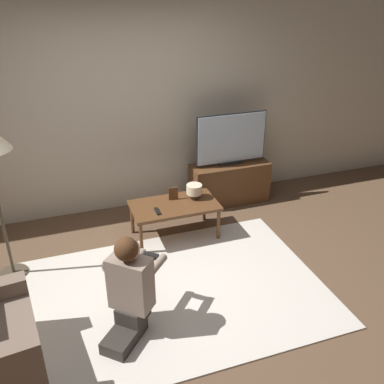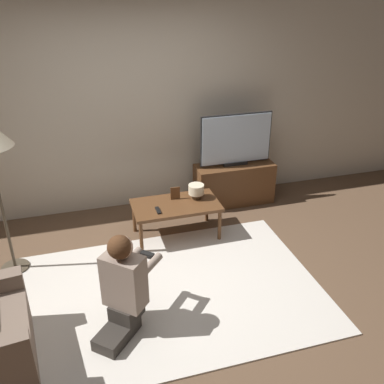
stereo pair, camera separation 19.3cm
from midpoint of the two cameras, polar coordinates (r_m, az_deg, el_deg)
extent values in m
plane|color=brown|center=(4.21, -3.75, -13.36)|extent=(10.00, 10.00, 0.00)
cube|color=beige|center=(5.30, -9.96, 10.97)|extent=(10.00, 0.06, 2.60)
cube|color=silver|center=(4.20, -3.75, -13.28)|extent=(2.85, 1.97, 0.02)
cube|color=brown|center=(5.66, 4.05, 1.21)|extent=(1.03, 0.36, 0.55)
cube|color=black|center=(5.54, 4.14, 3.94)|extent=(0.32, 0.08, 0.04)
cube|color=black|center=(5.43, 4.22, 7.16)|extent=(0.93, 0.03, 0.65)
cube|color=silver|center=(5.42, 4.26, 7.14)|extent=(0.90, 0.04, 0.62)
cube|color=brown|center=(4.82, -3.51, -1.84)|extent=(0.98, 0.54, 0.04)
cylinder|color=brown|center=(4.65, -7.98, -6.25)|extent=(0.04, 0.04, 0.38)
cylinder|color=brown|center=(4.86, 2.41, -4.42)|extent=(0.04, 0.04, 0.38)
cylinder|color=brown|center=(5.04, -9.08, -3.52)|extent=(0.04, 0.04, 0.38)
cylinder|color=brown|center=(5.24, 0.57, -1.94)|extent=(0.04, 0.04, 0.38)
cylinder|color=#4C4233|center=(4.82, -23.72, -9.85)|extent=(0.28, 0.28, 0.03)
cube|color=#332D28|center=(3.76, -10.55, -18.35)|extent=(0.44, 0.45, 0.11)
cube|color=#332D28|center=(3.77, -9.39, -15.50)|extent=(0.32, 0.33, 0.14)
cube|color=gray|center=(3.57, -9.76, -11.89)|extent=(0.39, 0.38, 0.47)
sphere|color=#DBAD8E|center=(3.38, -10.18, -7.54)|extent=(0.19, 0.19, 0.19)
sphere|color=#4C2D19|center=(3.36, -10.39, -7.52)|extent=(0.19, 0.19, 0.19)
cube|color=black|center=(3.81, -6.84, -8.49)|extent=(0.12, 0.12, 0.04)
cylinder|color=gray|center=(3.68, -6.35, -9.85)|extent=(0.25, 0.27, 0.07)
cylinder|color=gray|center=(3.77, -9.11, -9.06)|extent=(0.25, 0.27, 0.07)
cube|color=brown|center=(4.88, -3.64, -0.23)|extent=(0.11, 0.01, 0.15)
cylinder|color=#4C3823|center=(4.93, -0.82, -0.52)|extent=(0.10, 0.10, 0.06)
cylinder|color=beige|center=(4.89, -0.83, 0.37)|extent=(0.18, 0.18, 0.11)
cube|color=black|center=(4.67, -5.83, -2.58)|extent=(0.04, 0.15, 0.02)
camera|label=1|loc=(0.10, -91.26, -0.63)|focal=40.00mm
camera|label=2|loc=(0.10, 88.74, 0.63)|focal=40.00mm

